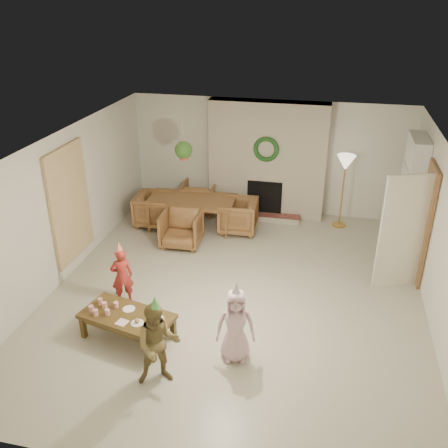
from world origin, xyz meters
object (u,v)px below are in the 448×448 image
(dining_chair_right, at_px, (238,216))
(child_plaid, at_px, (158,344))
(child_red, at_px, (122,276))
(child_pink, at_px, (236,326))
(dining_chair_near, at_px, (181,229))
(dining_chair_left, at_px, (155,210))
(dining_table, at_px, (191,214))
(dining_chair_far, at_px, (199,198))
(coffee_table_top, at_px, (127,316))

(dining_chair_right, distance_m, child_plaid, 4.46)
(child_red, height_order, child_pink, child_pink)
(dining_chair_near, height_order, dining_chair_right, same)
(dining_chair_left, height_order, child_red, child_red)
(child_plaid, bearing_deg, dining_table, 79.01)
(dining_chair_left, bearing_deg, dining_table, -90.00)
(dining_chair_right, height_order, child_plaid, child_plaid)
(dining_chair_far, relative_size, dining_chair_right, 1.00)
(dining_chair_left, bearing_deg, dining_chair_near, -135.00)
(coffee_table_top, distance_m, child_red, 0.94)
(dining_table, xyz_separation_m, child_pink, (1.71, -3.78, 0.22))
(child_pink, bearing_deg, coffee_table_top, 164.47)
(dining_chair_near, distance_m, child_plaid, 3.72)
(coffee_table_top, height_order, child_plaid, child_plaid)
(child_red, relative_size, child_pink, 0.89)
(dining_chair_left, relative_size, dining_chair_right, 1.00)
(dining_chair_near, relative_size, child_red, 0.80)
(dining_chair_far, bearing_deg, child_red, 83.31)
(dining_chair_left, distance_m, child_plaid, 4.68)
(dining_chair_near, height_order, dining_chair_far, same)
(child_red, bearing_deg, child_pink, 123.90)
(dining_chair_right, distance_m, coffee_table_top, 3.84)
(child_red, xyz_separation_m, child_plaid, (1.16, -1.55, 0.10))
(dining_chair_left, height_order, dining_chair_right, same)
(child_red, height_order, child_plaid, child_plaid)
(dining_chair_right, relative_size, child_pink, 0.71)
(dining_table, distance_m, child_red, 2.88)
(dining_chair_near, distance_m, dining_chair_left, 1.12)
(dining_chair_left, distance_m, coffee_table_top, 3.77)
(dining_chair_right, relative_size, child_plaid, 0.66)
(child_pink, bearing_deg, child_red, 142.99)
(dining_chair_right, bearing_deg, dining_chair_near, -51.34)
(dining_chair_left, xyz_separation_m, coffee_table_top, (0.91, -3.66, 0.02))
(dining_chair_right, relative_size, child_red, 0.80)
(dining_chair_left, height_order, child_pink, child_pink)
(child_plaid, bearing_deg, dining_chair_right, 66.33)
(child_red, relative_size, child_plaid, 0.83)
(dining_table, height_order, dining_chair_right, dining_chair_right)
(coffee_table_top, bearing_deg, child_red, 129.99)
(dining_chair_far, bearing_deg, dining_chair_left, 45.00)
(dining_chair_right, height_order, coffee_table_top, dining_chair_right)
(dining_chair_left, xyz_separation_m, child_red, (0.49, -2.83, 0.13))
(child_red, xyz_separation_m, child_pink, (2.01, -0.92, 0.06))
(dining_table, bearing_deg, child_plaid, -81.54)
(dining_chair_far, relative_size, child_red, 0.80)
(dining_table, xyz_separation_m, dining_chair_near, (0.03, -0.79, 0.03))
(dining_table, bearing_deg, coffee_table_top, -90.60)
(dining_chair_far, distance_m, child_plaid, 5.28)
(dining_chair_left, bearing_deg, dining_chair_far, -45.00)
(dining_table, relative_size, dining_chair_far, 2.34)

